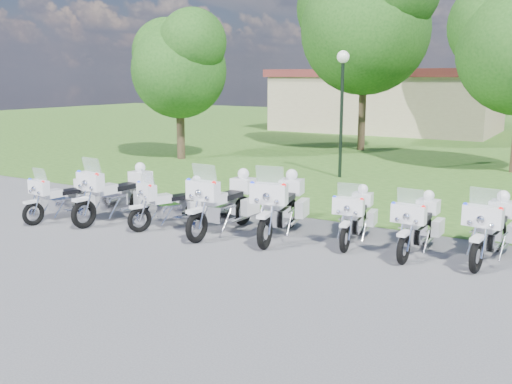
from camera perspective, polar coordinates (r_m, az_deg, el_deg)
The scene contains 14 objects.
ground at distance 12.47m, azimuth -1.82°, elevation -5.34°, with size 100.00×100.00×0.00m, color #515156.
grass_lawn at distance 37.77m, azimuth 21.00°, elevation 5.21°, with size 100.00×48.00×0.01m, color #305D1D.
motorcycle_0 at distance 15.47m, azimuth -18.72°, elevation -0.40°, with size 0.82×2.09×1.41m.
motorcycle_1 at distance 14.93m, azimuth -13.68°, elevation -0.05°, with size 0.97×2.53×1.70m.
motorcycle_2 at distance 14.03m, azimuth -8.30°, elevation -1.00°, with size 1.21×2.05×1.45m.
motorcycle_3 at distance 13.38m, azimuth -3.15°, elevation -1.00°, with size 0.86×2.57×1.72m.
motorcycle_4 at distance 13.01m, azimuth 2.51°, elevation -1.30°, with size 1.15×2.59×1.75m.
motorcycle_5 at distance 12.80m, azimuth 9.92°, elevation -2.28°, with size 0.88×2.14×1.44m.
motorcycle_6 at distance 12.28m, azimuth 15.91°, elevation -3.06°, with size 0.73×2.19×1.47m.
motorcycle_7 at distance 12.26m, azimuth 22.53°, elevation -3.31°, with size 0.91×2.36×1.58m.
lamp_post at distance 20.74m, azimuth 8.63°, elevation 10.69°, with size 0.44×0.44×4.51m.
tree_0 at distance 25.61m, azimuth -7.75°, elevation 12.82°, with size 4.84×4.13×6.45m.
tree_1 at distance 29.15m, azimuth 10.82°, elevation 16.77°, with size 7.27×6.20×9.69m.
building_west at distance 40.06m, azimuth 12.92°, elevation 8.95°, with size 14.56×8.32×4.10m.
Camera 1 is at (6.47, -10.04, 3.59)m, focal length 40.00 mm.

